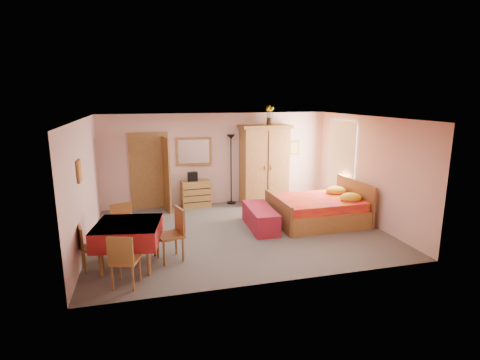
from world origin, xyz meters
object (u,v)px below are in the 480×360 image
object	(u,v)px
wardrobe	(264,165)
sunflower_vase	(269,115)
chest_of_drawers	(196,194)
chair_west	(92,247)
stereo	(193,177)
bed	(317,203)
dining_table	(129,245)
chair_south	(125,259)
chair_north	(126,228)
wall_mirror	(194,151)
chair_east	(170,235)
bench	(260,218)
floor_lamp	(231,170)

from	to	relation	value
wardrobe	sunflower_vase	size ratio (longest dim) A/B	4.14
chest_of_drawers	chair_west	size ratio (longest dim) A/B	0.96
sunflower_vase	chair_west	world-z (taller)	sunflower_vase
stereo	chair_west	size ratio (longest dim) A/B	0.32
bed	dining_table	xyz separation A→B (m)	(-4.42, -1.38, -0.09)
bed	dining_table	distance (m)	4.63
chair_south	chair_north	bearing A→B (deg)	109.62
stereo	chair_west	world-z (taller)	stereo
bed	dining_table	size ratio (longest dim) A/B	1.93
wall_mirror	chair_north	bearing A→B (deg)	-117.35
dining_table	chair_south	bearing A→B (deg)	-92.55
chest_of_drawers	chair_east	distance (m)	3.53
bench	chair_east	world-z (taller)	chair_east
chest_of_drawers	stereo	size ratio (longest dim) A/B	3.00
chair_west	wardrobe	bearing A→B (deg)	112.31
wardrobe	bed	distance (m)	2.23
wall_mirror	bed	distance (m)	3.70
floor_lamp	chest_of_drawers	bearing A→B (deg)	-175.45
chest_of_drawers	sunflower_vase	size ratio (longest dim) A/B	1.46
wall_mirror	stereo	xyz separation A→B (m)	(-0.08, -0.22, -0.67)
sunflower_vase	chair_north	distance (m)	5.18
sunflower_vase	chair_east	world-z (taller)	sunflower_vase
chair_west	chair_east	xyz separation A→B (m)	(1.39, 0.02, 0.09)
stereo	wardrobe	xyz separation A→B (m)	(2.07, -0.06, 0.26)
stereo	chair_east	size ratio (longest dim) A/B	0.26
wardrobe	bed	xyz separation A→B (m)	(0.72, -2.01, -0.63)
stereo	bench	distance (m)	2.56
stereo	sunflower_vase	xyz separation A→B (m)	(2.21, -0.04, 1.67)
chest_of_drawers	wardrobe	distance (m)	2.13
bed	wall_mirror	bearing A→B (deg)	138.77
wardrobe	chair_north	xyz separation A→B (m)	(-3.78, -2.67, -0.65)
chest_of_drawers	chair_west	distance (m)	4.15
chest_of_drawers	chair_south	xyz separation A→B (m)	(-1.75, -4.22, 0.08)
stereo	chair_east	xyz separation A→B (m)	(-0.89, -3.38, -0.37)
wall_mirror	sunflower_vase	distance (m)	2.36
sunflower_vase	bench	distance (m)	3.22
floor_lamp	chair_east	bearing A→B (deg)	-120.07
floor_lamp	chair_north	xyz separation A→B (m)	(-2.83, -2.83, -0.52)
wall_mirror	sunflower_vase	world-z (taller)	sunflower_vase
chair_north	chair_west	bearing A→B (deg)	27.84
bed	bench	distance (m)	1.50
dining_table	chair_east	xyz separation A→B (m)	(0.74, 0.08, 0.09)
chest_of_drawers	wardrobe	world-z (taller)	wardrobe
bed	chair_east	xyz separation A→B (m)	(-3.68, -1.30, 0.00)
wall_mirror	chair_south	bearing A→B (deg)	-107.65
chest_of_drawers	stereo	distance (m)	0.51
chest_of_drawers	dining_table	bearing A→B (deg)	-120.09
stereo	wardrobe	world-z (taller)	wardrobe
bench	chair_east	xyz separation A→B (m)	(-2.20, -1.27, 0.26)
stereo	chair_west	xyz separation A→B (m)	(-2.28, -3.40, -0.46)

